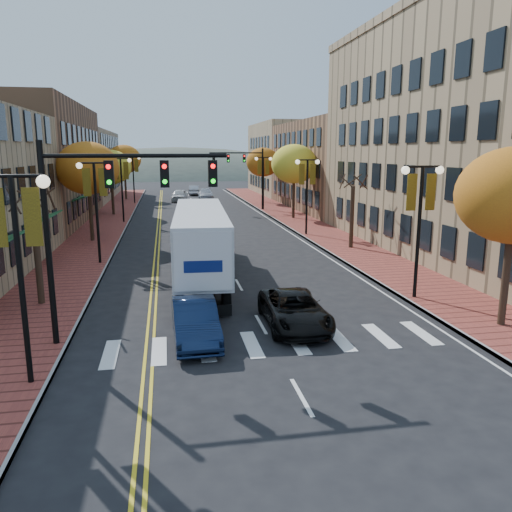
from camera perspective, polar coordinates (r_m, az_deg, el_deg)
name	(u,v)px	position (r m, az deg, el deg)	size (l,w,h in m)	color
ground	(285,367)	(16.08, 3.29, -12.54)	(200.00, 200.00, 0.00)	black
sidewalk_left	(106,225)	(47.51, -16.81, 3.40)	(4.00, 85.00, 0.15)	brown
sidewalk_right	(297,220)	(48.81, 4.71, 4.08)	(4.00, 85.00, 0.15)	brown
building_left_mid	(17,164)	(52.03, -25.64, 9.45)	(12.00, 24.00, 11.00)	brown
building_left_far	(68,165)	(76.46, -20.70, 9.68)	(12.00, 26.00, 9.50)	#9E8966
building_right_near	(503,138)	(37.39, 26.42, 11.97)	(15.00, 28.00, 15.00)	#997F5B
building_right_mid	(356,166)	(60.40, 11.31, 10.07)	(15.00, 24.00, 10.00)	brown
building_right_far	(305,159)	(81.27, 5.59, 10.99)	(15.00, 20.00, 11.00)	#9E8966
tree_left_a	(38,256)	(23.32, -23.70, 0.00)	(0.28, 0.28, 4.20)	#382619
tree_left_b	(88,168)	(38.65, -18.68, 9.47)	(4.48, 4.48, 7.21)	#382619
tree_left_c	(111,167)	(54.54, -16.25, 9.72)	(4.16, 4.16, 6.69)	#382619
tree_left_d	(124,159)	(72.45, -14.84, 10.64)	(4.61, 4.61, 7.42)	#382619
tree_right_b	(352,217)	(34.84, 10.90, 4.40)	(0.28, 0.28, 4.20)	#382619
tree_right_c	(294,164)	(49.83, 4.37, 10.44)	(4.48, 4.48, 7.21)	#382619
tree_right_d	(263,162)	(65.45, 0.80, 10.66)	(4.35, 4.35, 7.00)	#382619
lamp_left_a	(17,240)	(14.97, -25.66, 1.68)	(1.96, 0.36, 6.05)	black
lamp_left_b	(96,193)	(30.59, -17.86, 6.89)	(1.96, 0.36, 6.05)	black
lamp_left_c	(121,177)	(48.46, -15.13, 8.67)	(1.96, 0.36, 6.05)	black
lamp_left_d	(133,170)	(66.40, -13.87, 9.48)	(1.96, 0.36, 6.05)	black
lamp_right_a	(420,206)	(23.14, 18.27, 5.45)	(1.96, 0.36, 6.05)	black
lamp_right_b	(307,182)	(39.85, 5.87, 8.41)	(1.96, 0.36, 6.05)	black
lamp_right_c	(263,173)	(57.34, 0.85, 9.50)	(1.96, 0.36, 6.05)	black
traffic_mast_near	(105,204)	(17.43, -16.83, 5.71)	(6.10, 0.35, 7.00)	black
traffic_mast_far	(246,167)	(56.96, -1.17, 10.12)	(6.10, 0.34, 7.00)	black
semi_truck	(200,237)	(26.73, -6.40, 2.22)	(3.19, 15.16, 3.76)	black
navy_sedan	(195,321)	(18.02, -6.98, -7.40)	(1.53, 4.38, 1.44)	#0D1935
black_suv	(294,310)	(19.34, 4.39, -6.16)	(2.22, 4.81, 1.34)	black
car_far_white	(179,195)	(69.11, -8.75, 6.87)	(1.91, 4.74, 1.61)	silver
car_far_silver	(206,194)	(71.50, -5.76, 7.06)	(2.08, 5.13, 1.49)	#AEAEB6
car_far_oncoming	(194,190)	(79.18, -7.08, 7.47)	(1.53, 4.39, 1.45)	#B8B7C0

